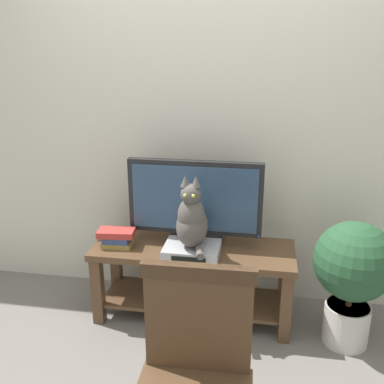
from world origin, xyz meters
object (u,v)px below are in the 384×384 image
object	(u,v)px
media_box	(192,250)
book_stack	(117,237)
tv_stand	(193,269)
potted_plant	(353,272)
cat	(192,220)
tv	(195,202)
wooden_chair	(194,375)

from	to	relation	value
media_box	book_stack	distance (m)	0.50
tv_stand	potted_plant	distance (m)	0.99
tv_stand	potted_plant	bearing A→B (deg)	-7.56
cat	potted_plant	size ratio (longest dim) A/B	0.59
tv_stand	tv	world-z (taller)	tv
wooden_chair	tv	bearing A→B (deg)	99.13
media_box	book_stack	xyz separation A→B (m)	(-0.50, 0.04, 0.03)
media_box	potted_plant	xyz separation A→B (m)	(0.96, -0.02, -0.05)
tv_stand	tv	xyz separation A→B (m)	(0.00, 0.06, 0.45)
media_box	wooden_chair	xyz separation A→B (m)	(0.19, -1.11, 0.03)
potted_plant	tv	bearing A→B (deg)	169.17
wooden_chair	tv_stand	bearing A→B (deg)	99.55
tv_stand	book_stack	bearing A→B (deg)	-172.93
tv	potted_plant	xyz separation A→B (m)	(0.97, -0.19, -0.31)
potted_plant	wooden_chair	bearing A→B (deg)	-125.42
tv_stand	cat	world-z (taller)	cat
cat	potted_plant	xyz separation A→B (m)	(0.96, -0.01, -0.26)
tv	media_box	distance (m)	0.31
cat	book_stack	distance (m)	0.54
cat	book_stack	size ratio (longest dim) A/B	1.90
tv_stand	wooden_chair	distance (m)	1.25
potted_plant	cat	bearing A→B (deg)	179.40
tv	cat	bearing A→B (deg)	-86.60
cat	wooden_chair	world-z (taller)	cat
wooden_chair	media_box	bearing A→B (deg)	99.96
tv_stand	media_box	size ratio (longest dim) A/B	3.76
cat	tv	bearing A→B (deg)	93.40
tv	media_box	xyz separation A→B (m)	(0.01, -0.16, -0.26)
potted_plant	tv_stand	bearing A→B (deg)	172.44
cat	wooden_chair	bearing A→B (deg)	-79.96
wooden_chair	potted_plant	xyz separation A→B (m)	(0.77, 1.08, -0.08)
media_box	potted_plant	size ratio (longest dim) A/B	0.44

